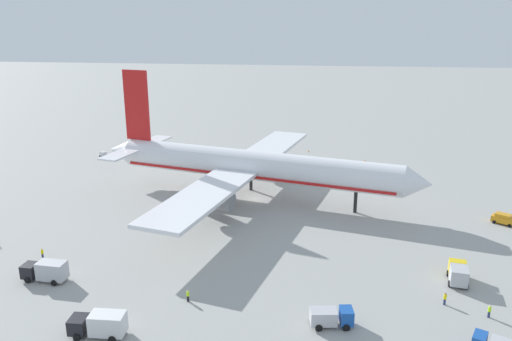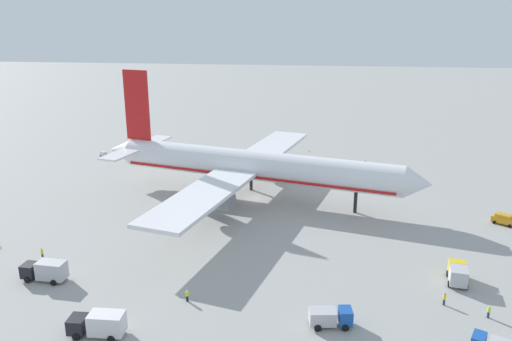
# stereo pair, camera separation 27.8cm
# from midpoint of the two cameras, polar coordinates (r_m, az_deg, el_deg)

# --- Properties ---
(ground_plane) EXTENTS (600.00, 600.00, 0.00)m
(ground_plane) POSITION_cam_midpoint_polar(r_m,az_deg,el_deg) (106.59, 0.01, -3.25)
(ground_plane) COLOR #9E9E99
(airliner) EXTENTS (70.70, 69.38, 25.97)m
(airliner) POSITION_cam_midpoint_polar(r_m,az_deg,el_deg) (104.70, -0.72, 0.57)
(airliner) COLOR white
(airliner) RESTS_ON ground
(service_truck_1) EXTENTS (6.88, 2.97, 3.04)m
(service_truck_1) POSITION_cam_midpoint_polar(r_m,az_deg,el_deg) (66.08, -17.27, -16.27)
(service_truck_1) COLOR black
(service_truck_1) RESTS_ON ground
(service_truck_2) EXTENTS (5.56, 3.04, 2.38)m
(service_truck_2) POSITION_cam_midpoint_polar(r_m,az_deg,el_deg) (65.76, 8.56, -16.09)
(service_truck_2) COLOR #194CA5
(service_truck_2) RESTS_ON ground
(service_truck_4) EXTENTS (3.27, 5.25, 2.74)m
(service_truck_4) POSITION_cam_midpoint_polar(r_m,az_deg,el_deg) (79.70, 22.04, -10.77)
(service_truck_4) COLOR yellow
(service_truck_4) RESTS_ON ground
(service_truck_5) EXTENTS (6.70, 2.86, 3.06)m
(service_truck_5) POSITION_cam_midpoint_polar(r_m,az_deg,el_deg) (80.71, -22.68, -10.41)
(service_truck_5) COLOR black
(service_truck_5) RESTS_ON ground
(service_van) EXTENTS (4.46, 3.78, 1.97)m
(service_van) POSITION_cam_midpoint_polar(r_m,az_deg,el_deg) (104.46, 26.38, -4.96)
(service_van) COLOR orange
(service_van) RESTS_ON ground
(baggage_cart_2) EXTENTS (2.63, 2.50, 1.42)m
(baggage_cart_2) POSITION_cam_midpoint_polar(r_m,az_deg,el_deg) (144.43, -16.86, 1.82)
(baggage_cart_2) COLOR #595B60
(baggage_cart_2) RESTS_ON ground
(ground_worker_0) EXTENTS (0.55, 0.55, 1.73)m
(ground_worker_0) POSITION_cam_midpoint_polar(r_m,az_deg,el_deg) (73.28, 25.01, -14.32)
(ground_worker_0) COLOR navy
(ground_worker_0) RESTS_ON ground
(ground_worker_1) EXTENTS (0.56, 0.56, 1.79)m
(ground_worker_1) POSITION_cam_midpoint_polar(r_m,az_deg,el_deg) (88.02, -23.03, -8.64)
(ground_worker_1) COLOR navy
(ground_worker_1) RESTS_ON ground
(ground_worker_2) EXTENTS (0.57, 0.57, 1.76)m
(ground_worker_2) POSITION_cam_midpoint_polar(r_m,az_deg,el_deg) (73.85, 20.70, -13.49)
(ground_worker_2) COLOR navy
(ground_worker_2) RESTS_ON ground
(ground_worker_4) EXTENTS (0.55, 0.55, 1.71)m
(ground_worker_4) POSITION_cam_midpoint_polar(r_m,az_deg,el_deg) (70.75, -7.71, -13.90)
(ground_worker_4) COLOR black
(ground_worker_4) RESTS_ON ground
(traffic_cone_0) EXTENTS (0.36, 0.36, 0.55)m
(traffic_cone_0) POSITION_cam_midpoint_polar(r_m,az_deg,el_deg) (143.87, 6.10, 2.21)
(traffic_cone_0) COLOR orange
(traffic_cone_0) RESTS_ON ground
(traffic_cone_1) EXTENTS (0.36, 0.36, 0.55)m
(traffic_cone_1) POSITION_cam_midpoint_polar(r_m,az_deg,el_deg) (136.86, 12.38, 1.12)
(traffic_cone_1) COLOR orange
(traffic_cone_1) RESTS_ON ground
(traffic_cone_2) EXTENTS (0.36, 0.36, 0.55)m
(traffic_cone_2) POSITION_cam_midpoint_polar(r_m,az_deg,el_deg) (149.20, -13.08, 2.40)
(traffic_cone_2) COLOR orange
(traffic_cone_2) RESTS_ON ground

